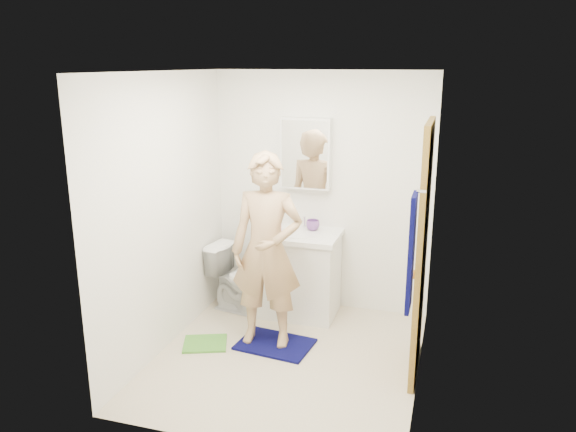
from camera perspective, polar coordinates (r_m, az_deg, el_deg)
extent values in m
cube|color=beige|center=(5.00, -0.10, -14.33)|extent=(2.20, 2.40, 0.02)
cube|color=white|center=(4.35, -0.11, 14.62)|extent=(2.20, 2.40, 0.02)
cube|color=white|center=(5.66, 3.45, 2.39)|extent=(2.20, 0.02, 2.40)
cube|color=white|center=(3.45, -5.97, -6.27)|extent=(2.20, 0.02, 2.40)
cube|color=white|center=(4.95, -12.50, 0.16)|extent=(0.02, 2.40, 2.40)
cube|color=white|center=(4.35, 14.05, -2.04)|extent=(0.02, 2.40, 2.40)
cube|color=white|center=(5.66, 1.13, -6.08)|extent=(0.75, 0.55, 0.80)
cube|color=white|center=(5.51, 1.16, -1.96)|extent=(0.79, 0.59, 0.05)
cylinder|color=white|center=(5.51, 1.16, -1.82)|extent=(0.40, 0.40, 0.03)
cylinder|color=silver|center=(5.66, 1.65, -0.62)|extent=(0.03, 0.03, 0.12)
cube|color=white|center=(5.55, 1.83, 6.36)|extent=(0.50, 0.12, 0.70)
cube|color=white|center=(5.49, 1.66, 6.27)|extent=(0.46, 0.01, 0.66)
cube|color=olive|center=(4.55, 13.44, -3.56)|extent=(0.05, 0.80, 2.05)
sphere|color=gold|center=(4.27, 12.56, -5.81)|extent=(0.07, 0.07, 0.07)
cube|color=#070741|center=(3.80, 12.42, -3.70)|extent=(0.03, 0.24, 0.80)
cylinder|color=silver|center=(3.68, 13.41, 2.45)|extent=(0.06, 0.02, 0.02)
imported|color=white|center=(5.75, -4.72, -6.39)|extent=(0.73, 0.49, 0.69)
cube|color=#070741|center=(5.19, -1.32, -12.89)|extent=(0.70, 0.54, 0.02)
cube|color=#519F35|center=(5.26, -8.42, -12.69)|extent=(0.47, 0.44, 0.02)
imported|color=#D26262|center=(5.51, -1.14, -0.73)|extent=(0.11, 0.11, 0.18)
imported|color=#734395|center=(5.58, 2.53, -0.94)|extent=(0.15, 0.15, 0.11)
imported|color=tan|center=(4.88, -2.17, -3.54)|extent=(0.66, 0.46, 1.73)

